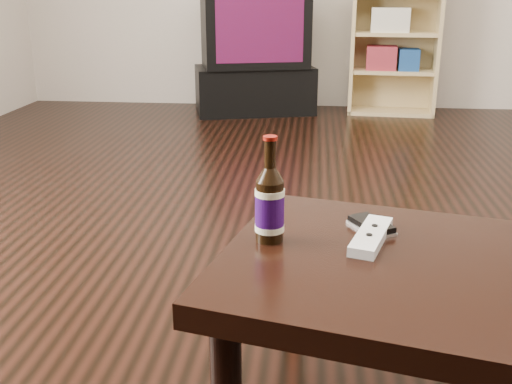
# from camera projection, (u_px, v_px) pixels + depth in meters

# --- Properties ---
(floor) EXTENTS (5.00, 6.00, 0.01)m
(floor) POSITION_uv_depth(u_px,v_px,m) (349.00, 272.00, 2.07)
(floor) COLOR black
(floor) RESTS_ON ground
(tv_stand) EXTENTS (0.96, 0.65, 0.35)m
(tv_stand) POSITION_uv_depth(u_px,v_px,m) (255.00, 90.00, 4.59)
(tv_stand) COLOR black
(tv_stand) RESTS_ON floor
(tv) EXTENTS (0.86, 0.66, 0.57)m
(tv) POSITION_uv_depth(u_px,v_px,m) (255.00, 28.00, 4.43)
(tv) COLOR black
(tv) RESTS_ON tv_stand
(bookshelf) EXTENTS (0.66, 0.34, 1.19)m
(bookshelf) POSITION_uv_depth(u_px,v_px,m) (395.00, 30.00, 4.44)
(bookshelf) COLOR tan
(bookshelf) RESTS_ON floor
(coffee_table) EXTENTS (1.18, 0.85, 0.40)m
(coffee_table) POSITION_uv_depth(u_px,v_px,m) (485.00, 296.00, 1.20)
(coffee_table) COLOR black
(coffee_table) RESTS_ON floor
(beer_bottle) EXTENTS (0.08, 0.08, 0.24)m
(beer_bottle) POSITION_uv_depth(u_px,v_px,m) (270.00, 205.00, 1.30)
(beer_bottle) COLOR black
(beer_bottle) RESTS_ON coffee_table
(phone) EXTENTS (0.11, 0.13, 0.02)m
(phone) POSITION_uv_depth(u_px,v_px,m) (371.00, 226.00, 1.38)
(phone) COLOR silver
(phone) RESTS_ON coffee_table
(remote) EXTENTS (0.11, 0.21, 0.03)m
(remote) POSITION_uv_depth(u_px,v_px,m) (371.00, 236.00, 1.32)
(remote) COLOR silver
(remote) RESTS_ON coffee_table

